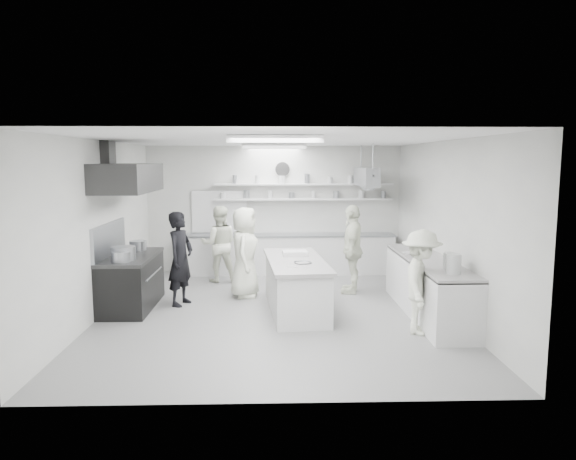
{
  "coord_description": "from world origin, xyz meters",
  "views": [
    {
      "loc": [
        -0.04,
        -8.98,
        2.65
      ],
      "look_at": [
        0.25,
        0.6,
        1.38
      ],
      "focal_mm": 32.74,
      "sensor_mm": 36.0,
      "label": 1
    }
  ],
  "objects_px": {
    "stove": "(132,283)",
    "right_counter": "(428,288)",
    "back_counter": "(287,254)",
    "cook_stove": "(181,259)",
    "prep_island": "(296,286)",
    "cook_back": "(219,244)"
  },
  "relations": [
    {
      "from": "back_counter",
      "to": "right_counter",
      "type": "bearing_deg",
      "value": -55.35
    },
    {
      "from": "cook_stove",
      "to": "back_counter",
      "type": "bearing_deg",
      "value": -16.46
    },
    {
      "from": "right_counter",
      "to": "cook_back",
      "type": "distance_m",
      "value": 4.69
    },
    {
      "from": "back_counter",
      "to": "cook_back",
      "type": "xyz_separation_m",
      "value": [
        -1.51,
        -0.77,
        0.38
      ]
    },
    {
      "from": "stove",
      "to": "cook_stove",
      "type": "distance_m",
      "value": 0.97
    },
    {
      "from": "back_counter",
      "to": "cook_stove",
      "type": "relative_size",
      "value": 2.89
    },
    {
      "from": "stove",
      "to": "right_counter",
      "type": "bearing_deg",
      "value": -6.52
    },
    {
      "from": "cook_stove",
      "to": "stove",
      "type": "bearing_deg",
      "value": 121.23
    },
    {
      "from": "stove",
      "to": "cook_back",
      "type": "height_order",
      "value": "cook_back"
    },
    {
      "from": "back_counter",
      "to": "prep_island",
      "type": "xyz_separation_m",
      "value": [
        0.07,
        -3.1,
        -0.02
      ]
    },
    {
      "from": "right_counter",
      "to": "prep_island",
      "type": "height_order",
      "value": "right_counter"
    },
    {
      "from": "stove",
      "to": "cook_back",
      "type": "xyz_separation_m",
      "value": [
        1.39,
        2.03,
        0.39
      ]
    },
    {
      "from": "stove",
      "to": "back_counter",
      "type": "distance_m",
      "value": 4.03
    },
    {
      "from": "cook_stove",
      "to": "cook_back",
      "type": "xyz_separation_m",
      "value": [
        0.52,
        1.87,
        -0.03
      ]
    },
    {
      "from": "stove",
      "to": "cook_back",
      "type": "distance_m",
      "value": 2.49
    },
    {
      "from": "right_counter",
      "to": "prep_island",
      "type": "xyz_separation_m",
      "value": [
        -2.28,
        0.3,
        -0.03
      ]
    },
    {
      "from": "stove",
      "to": "right_counter",
      "type": "relative_size",
      "value": 0.55
    },
    {
      "from": "prep_island",
      "to": "right_counter",
      "type": "bearing_deg",
      "value": -12.54
    },
    {
      "from": "prep_island",
      "to": "back_counter",
      "type": "bearing_deg",
      "value": 86.29
    },
    {
      "from": "right_counter",
      "to": "cook_stove",
      "type": "relative_size",
      "value": 1.9
    },
    {
      "from": "stove",
      "to": "prep_island",
      "type": "distance_m",
      "value": 2.98
    },
    {
      "from": "stove",
      "to": "cook_stove",
      "type": "relative_size",
      "value": 1.04
    }
  ]
}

